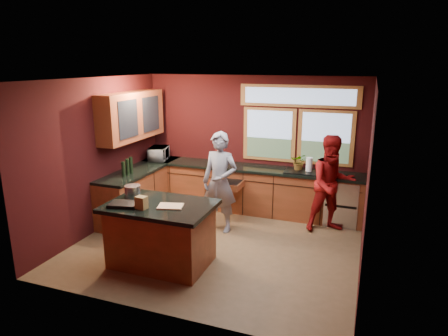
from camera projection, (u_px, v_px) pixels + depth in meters
The scene contains 14 objects.
floor at pixel (217, 245), 6.65m from camera, with size 4.50×4.50×0.00m, color brown.
room_shell at pixel (191, 133), 6.68m from camera, with size 4.52×4.02×2.71m.
back_counter at pixel (257, 190), 8.01m from camera, with size 4.50×0.64×0.93m.
left_counter at pixel (141, 191), 7.95m from camera, with size 0.64×2.30×0.93m.
island at pixel (161, 234), 5.92m from camera, with size 1.55×1.05×0.95m.
person_grey at pixel (220, 182), 7.02m from camera, with size 0.65×0.43×1.79m, color slate.
person_red at pixel (332, 184), 7.00m from camera, with size 0.85×0.66×1.74m, color maroon.
microwave at pixel (159, 154), 8.42m from camera, with size 0.52×0.35×0.29m, color #999999.
potted_plant at pixel (299, 162), 7.62m from camera, with size 0.30×0.26×0.34m, color #999999.
paper_towel at pixel (309, 165), 7.52m from camera, with size 0.12×0.12×0.28m, color white.
cutting_board at pixel (170, 206), 5.69m from camera, with size 0.35×0.25×0.02m, color tan.
stock_pot at pixel (133, 191), 6.10m from camera, with size 0.24×0.24×0.18m, color silver.
paper_bag at pixel (141, 203), 5.60m from camera, with size 0.15×0.12×0.18m, color brown.
black_tray at pixel (124, 204), 5.72m from camera, with size 0.40×0.28×0.05m, color black.
Camera 1 is at (2.20, -5.69, 2.95)m, focal length 32.00 mm.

